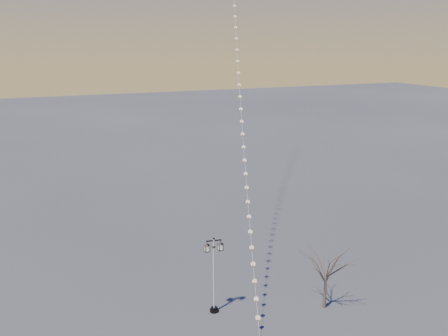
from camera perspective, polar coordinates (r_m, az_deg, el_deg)
ground at (r=32.29m, az=2.40°, el=-19.22°), size 300.00×300.00×0.00m
street_lamp at (r=32.65m, az=-1.23°, el=-12.49°), size 1.40×0.64×5.57m
bare_tree at (r=33.87m, az=12.38°, el=-11.73°), size 2.70×2.70×4.49m
kite_train at (r=47.23m, az=1.72°, el=16.86°), size 15.70×41.03×39.51m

